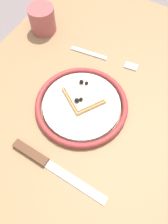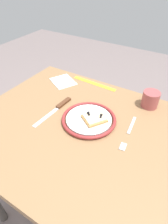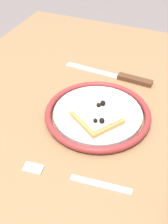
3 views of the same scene
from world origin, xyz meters
TOP-DOWN VIEW (x-y plane):
  - dining_table at (0.00, 0.00)m, footprint 0.96×0.74m
  - plate at (-0.00, -0.05)m, footprint 0.23×0.23m
  - pizza_slice_near at (-0.02, -0.05)m, footprint 0.12×0.12m
  - knife at (0.17, -0.06)m, footprint 0.03×0.24m
  - fork at (-0.17, -0.07)m, footprint 0.04×0.20m

SIDE VIEW (x-z plane):
  - dining_table at x=0.00m, z-range 0.28..1.06m
  - fork at x=-0.17m, z-range 0.78..0.78m
  - knife at x=0.17m, z-range 0.78..0.79m
  - plate at x=0.00m, z-range 0.78..0.80m
  - pizza_slice_near at x=-0.02m, z-range 0.79..0.81m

